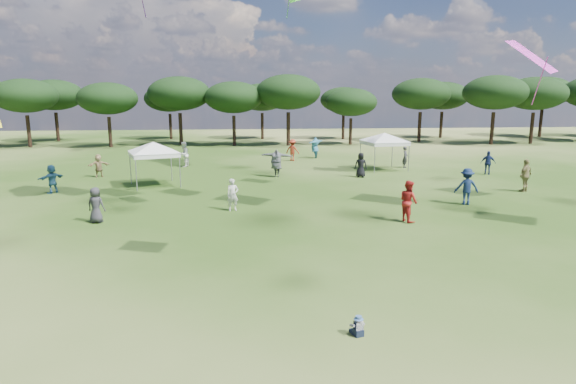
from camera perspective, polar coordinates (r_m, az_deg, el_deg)
tree_line at (r=55.40m, az=-1.21°, el=11.46°), size 108.78×17.63×7.77m
tent_left at (r=29.84m, az=-15.67°, el=5.50°), size 5.09×5.09×2.94m
tent_right at (r=35.64m, az=11.39°, el=6.69°), size 5.58×5.58×3.00m
toddler at (r=11.43m, az=8.28°, el=-15.50°), size 0.35×0.38×0.48m
festival_crowd at (r=31.95m, az=0.81°, el=3.34°), size 28.51×23.10×1.90m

